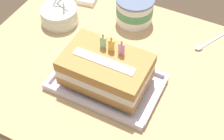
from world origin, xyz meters
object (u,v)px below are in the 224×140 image
object	(u,v)px
serving_spoon_near_tray	(203,45)
foil_tray	(107,83)
bowl_stack	(59,15)
birthday_cake	(107,70)
ice_cream_tub	(135,9)

from	to	relation	value
serving_spoon_near_tray	foil_tray	bearing A→B (deg)	-126.50
bowl_stack	birthday_cake	bearing A→B (deg)	-32.65
foil_tray	birthday_cake	world-z (taller)	birthday_cake
foil_tray	bowl_stack	xyz separation A→B (m)	(-0.30, 0.19, 0.02)
birthday_cake	serving_spoon_near_tray	bearing A→B (deg)	53.49
birthday_cake	bowl_stack	xyz separation A→B (m)	(-0.30, 0.19, -0.04)
foil_tray	ice_cream_tub	world-z (taller)	ice_cream_tub
ice_cream_tub	serving_spoon_near_tray	size ratio (longest dim) A/B	1.03
bowl_stack	ice_cream_tub	size ratio (longest dim) A/B	0.99
ice_cream_tub	serving_spoon_near_tray	bearing A→B (deg)	-3.92
bowl_stack	serving_spoon_near_tray	distance (m)	0.54
birthday_cake	foil_tray	bearing A→B (deg)	-90.00
ice_cream_tub	birthday_cake	bearing A→B (deg)	-81.02
birthday_cake	bowl_stack	bearing A→B (deg)	147.35
foil_tray	serving_spoon_near_tray	size ratio (longest dim) A/B	2.45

